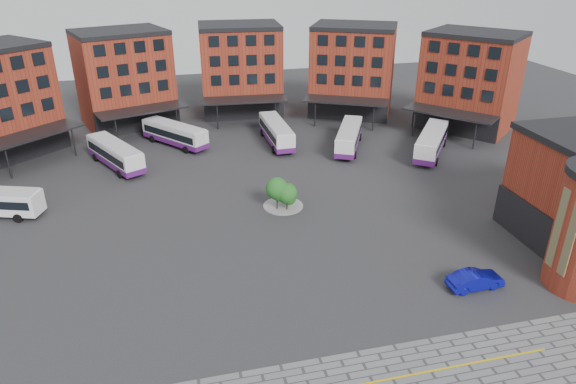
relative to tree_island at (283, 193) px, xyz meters
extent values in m
plane|color=#28282B|center=(-1.86, -11.41, -1.96)|extent=(160.00, 160.00, 0.00)
cube|color=gold|center=(0.14, -25.41, -1.93)|extent=(26.00, 0.15, 0.02)
cube|color=black|center=(-30.07, 21.91, 0.04)|extent=(10.00, 9.07, 4.00)
cube|color=black|center=(-29.93, 21.76, 7.24)|extent=(8.60, 7.77, 8.00)
cube|color=black|center=(-28.49, 20.17, 2.04)|extent=(12.61, 11.97, 0.25)
cylinder|color=black|center=(-30.67, 15.78, 0.04)|extent=(0.20, 0.20, 4.00)
cylinder|color=black|center=(-23.91, 21.87, 0.04)|extent=(0.20, 0.20, 4.00)
cube|color=maroon|center=(-17.16, 35.03, 5.04)|extent=(15.55, 13.69, 14.00)
cube|color=black|center=(-15.58, 30.44, 0.04)|extent=(12.45, 4.71, 4.00)
cube|color=black|center=(-17.16, 35.03, 12.34)|extent=(15.65, 13.97, 0.60)
cube|color=black|center=(-15.52, 30.25, 7.24)|extent=(10.87, 3.87, 8.00)
cube|color=black|center=(-14.82, 28.22, 2.04)|extent=(13.72, 8.39, 0.25)
cylinder|color=black|center=(-18.53, 25.04, 0.04)|extent=(0.20, 0.20, 4.00)
cylinder|color=black|center=(-9.93, 28.00, 0.04)|extent=(0.20, 0.20, 4.00)
cube|color=maroon|center=(1.42, 37.47, 5.04)|extent=(13.67, 10.88, 14.00)
cube|color=black|center=(1.08, 32.64, 0.04)|extent=(13.00, 1.41, 4.00)
cube|color=black|center=(1.42, 37.47, 12.34)|extent=(13.69, 11.18, 0.60)
cube|color=black|center=(1.07, 32.44, 7.24)|extent=(11.42, 0.95, 8.00)
cube|color=black|center=(0.92, 30.29, 2.04)|extent=(13.28, 5.30, 0.25)
cylinder|color=black|center=(-3.75, 28.81, 0.04)|extent=(0.20, 0.20, 4.00)
cylinder|color=black|center=(5.33, 28.18, 0.04)|extent=(0.20, 0.20, 4.00)
cube|color=maroon|center=(19.48, 32.47, 5.04)|extent=(16.12, 14.81, 14.00)
cube|color=black|center=(17.27, 28.14, 0.04)|extent=(11.81, 6.35, 4.00)
cube|color=black|center=(19.48, 32.47, 12.34)|extent=(16.26, 15.08, 0.60)
cube|color=black|center=(17.18, 27.97, 7.24)|extent=(10.26, 5.33, 8.00)
cube|color=black|center=(16.21, 26.05, 2.04)|extent=(13.58, 9.82, 0.25)
cylinder|color=black|center=(11.34, 26.51, 0.04)|extent=(0.20, 0.20, 4.00)
cylinder|color=black|center=(19.44, 22.38, 0.04)|extent=(0.20, 0.20, 4.00)
cube|color=maroon|center=(34.14, 20.80, 5.04)|extent=(16.02, 16.39, 14.00)
cube|color=black|center=(30.43, 17.68, 0.04)|extent=(8.74, 10.28, 4.00)
cube|color=black|center=(34.14, 20.80, 12.34)|extent=(16.25, 16.58, 0.60)
cube|color=black|center=(30.27, 17.55, 7.24)|extent=(7.47, 8.86, 8.00)
cube|color=black|center=(28.63, 16.17, 2.04)|extent=(11.73, 12.79, 0.25)
cylinder|color=black|center=(24.32, 18.50, 0.04)|extent=(0.20, 0.20, 4.00)
cylinder|color=black|center=(30.17, 11.53, 0.04)|extent=(0.20, 0.20, 4.00)
cube|color=black|center=(21.04, -13.41, 0.04)|extent=(0.40, 12.00, 4.00)
cube|color=red|center=(18.24, -19.41, 3.54)|extent=(0.12, 2.20, 7.00)
cylinder|color=gray|center=(0.14, 0.59, -1.90)|extent=(4.40, 4.40, 0.12)
cylinder|color=#332114|center=(-0.66, -0.01, -1.06)|extent=(0.14, 0.14, 1.80)
sphere|color=#22551C|center=(-0.66, -0.01, 0.57)|extent=(2.42, 2.42, 2.42)
sphere|color=#22551C|center=(-0.46, -0.16, 0.03)|extent=(1.69, 1.69, 1.69)
cylinder|color=#332114|center=(0.94, 1.19, -1.39)|extent=(0.14, 0.14, 1.13)
sphere|color=#22551C|center=(0.94, 1.19, -0.37)|extent=(1.60, 1.60, 1.60)
sphere|color=#22551C|center=(1.14, 1.04, -0.71)|extent=(1.12, 1.12, 1.12)
cylinder|color=#332114|center=(0.34, -0.41, -1.25)|extent=(0.14, 0.14, 1.42)
sphere|color=#22551C|center=(0.34, -0.41, 0.03)|extent=(2.23, 2.23, 2.23)
sphere|color=#22551C|center=(0.54, -0.56, -0.39)|extent=(1.56, 1.56, 1.56)
cylinder|color=black|center=(-27.32, 3.50, -1.48)|extent=(1.00, 0.58, 0.96)
cylinder|color=black|center=(-26.55, 5.76, -1.48)|extent=(1.00, 0.58, 0.96)
cube|color=white|center=(-18.28, 16.64, -0.11)|extent=(7.67, 11.35, 2.55)
cube|color=black|center=(-18.28, 16.64, 0.07)|extent=(7.29, 10.56, 0.99)
cube|color=silver|center=(-18.28, 16.64, 1.22)|extent=(7.36, 10.89, 0.13)
cube|color=black|center=(-20.91, 21.61, 0.13)|extent=(2.01, 1.14, 1.15)
cube|color=#56186C|center=(-18.28, 16.64, -1.02)|extent=(7.72, 11.40, 0.73)
cylinder|color=black|center=(-21.15, 19.27, -1.44)|extent=(0.76, 1.07, 1.04)
cylinder|color=black|center=(-18.84, 20.49, -1.44)|extent=(0.76, 1.07, 1.04)
cylinder|color=black|center=(-17.71, 12.79, -1.44)|extent=(0.76, 1.07, 1.04)
cylinder|color=black|center=(-15.41, 14.00, -1.44)|extent=(0.76, 1.07, 1.04)
cube|color=white|center=(-10.50, 22.94, -0.15)|extent=(8.98, 10.34, 2.49)
cube|color=black|center=(-10.50, 22.94, 0.03)|extent=(8.46, 9.67, 0.97)
cube|color=silver|center=(-10.50, 22.94, 1.15)|extent=(8.62, 9.92, 0.12)
cube|color=black|center=(-13.94, 27.23, 0.08)|extent=(1.77, 1.44, 1.12)
cube|color=#56186C|center=(-10.50, 22.94, -1.04)|extent=(9.03, 10.39, 0.71)
cylinder|color=black|center=(-13.74, 24.94, -1.45)|extent=(0.87, 0.99, 1.02)
cylinder|color=black|center=(-11.75, 26.53, -1.45)|extent=(0.87, 0.99, 1.02)
cylinder|color=black|center=(-9.26, 19.34, -1.45)|extent=(0.87, 0.99, 1.02)
cylinder|color=black|center=(-7.27, 20.93, -1.45)|extent=(0.87, 0.99, 1.02)
cube|color=white|center=(3.71, 20.26, -0.12)|extent=(2.87, 11.48, 2.54)
cube|color=black|center=(3.71, 20.26, 0.07)|extent=(2.91, 10.57, 0.99)
cube|color=silver|center=(3.71, 20.26, 1.21)|extent=(2.75, 11.02, 0.12)
cube|color=black|center=(3.57, 25.87, 0.12)|extent=(2.21, 0.17, 1.14)
cube|color=#56186C|center=(3.71, 20.26, -1.02)|extent=(2.91, 11.52, 0.73)
cylinder|color=black|center=(2.32, 23.88, -1.44)|extent=(0.34, 1.05, 1.04)
cylinder|color=black|center=(4.92, 23.94, -1.44)|extent=(0.34, 1.05, 1.04)
cylinder|color=black|center=(2.50, 16.58, -1.44)|extent=(0.34, 1.05, 1.04)
cylinder|color=black|center=(5.09, 16.64, -1.44)|extent=(0.34, 1.05, 1.04)
cube|color=white|center=(13.17, 15.85, -0.13)|extent=(7.29, 11.31, 2.52)
cube|color=black|center=(13.17, 15.85, 0.05)|extent=(6.95, 10.52, 0.98)
cube|color=silver|center=(13.17, 15.85, 1.18)|extent=(7.00, 10.85, 0.12)
cube|color=black|center=(15.62, 20.85, 0.10)|extent=(2.02, 1.07, 1.13)
cube|color=#56186C|center=(13.17, 15.85, -1.03)|extent=(7.35, 11.36, 0.72)
cylinder|color=black|center=(13.61, 19.68, -1.44)|extent=(0.73, 1.06, 1.03)
cylinder|color=black|center=(15.92, 18.54, -1.44)|extent=(0.73, 1.06, 1.03)
cylinder|color=black|center=(10.42, 13.16, -1.44)|extent=(0.73, 1.06, 1.03)
cylinder|color=black|center=(12.73, 12.03, -1.44)|extent=(0.73, 1.06, 1.03)
cube|color=white|center=(23.32, 11.07, -0.03)|extent=(9.30, 11.22, 2.66)
cube|color=black|center=(23.32, 11.07, 0.16)|extent=(8.78, 10.49, 1.03)
cube|color=silver|center=(23.32, 11.07, 1.36)|extent=(8.92, 10.77, 0.13)
cube|color=black|center=(26.82, 15.80, 0.22)|extent=(1.93, 1.47, 1.20)
cube|color=#56186C|center=(23.32, 11.07, -0.98)|extent=(9.35, 11.28, 0.76)
cylinder|color=black|center=(24.51, 14.96, -1.41)|extent=(0.91, 1.07, 1.09)
cylinder|color=black|center=(26.69, 13.34, -1.41)|extent=(0.91, 1.07, 1.09)
cylinder|color=black|center=(19.95, 8.81, -1.41)|extent=(0.91, 1.07, 1.09)
cylinder|color=black|center=(22.14, 7.19, -1.41)|extent=(0.91, 1.07, 1.09)
imported|color=#0B0D92|center=(12.32, -17.67, -1.17)|extent=(4.81, 1.81, 1.57)
camera|label=1|loc=(-11.12, -48.30, 23.85)|focal=32.00mm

